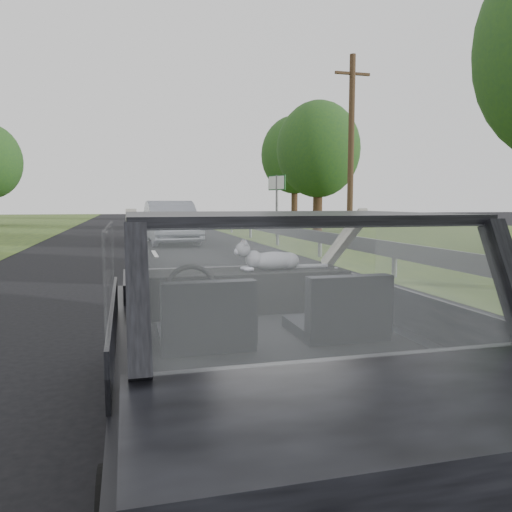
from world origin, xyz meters
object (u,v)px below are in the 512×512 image
subject_car (262,327)px  utility_pole (351,150)px  other_car (171,222)px  cat (273,260)px  highway_sign (277,206)px

subject_car → utility_pole: utility_pole is taller
subject_car → other_car: 16.08m
cat → subject_car: bearing=-118.3°
subject_car → other_car: (0.84, 16.06, 0.07)m
subject_car → utility_pole: bearing=62.9°
utility_pole → subject_car: bearing=-117.1°
other_car → utility_pole: size_ratio=0.68×
highway_sign → utility_pole: (2.02, -3.13, 2.19)m
cat → utility_pole: utility_pole is taller
utility_pole → highway_sign: bearing=122.8°
other_car → highway_sign: size_ratio=1.78×
cat → other_car: 15.48m
cat → highway_sign: size_ratio=0.20×
highway_sign → subject_car: bearing=-131.7°
other_car → highway_sign: (4.82, 2.10, 0.57)m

